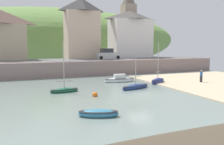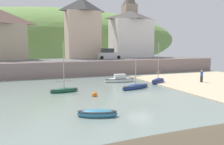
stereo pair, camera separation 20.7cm
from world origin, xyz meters
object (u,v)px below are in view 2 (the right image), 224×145
object	(u,v)px
waterfront_building_right	(131,34)
sailboat_blue_trim	(97,113)
waterfront_building_left	(1,34)
dinghy_open_wooden	(120,80)
mooring_buoy	(95,95)
waterfront_building_centre	(83,28)
church_with_spire	(129,21)
fishing_boat_green	(158,81)
parked_car_near_slipway	(108,55)
sailboat_tall_mast	(135,87)
person_near_water	(202,76)
sailboat_far_left	(64,90)

from	to	relation	value
waterfront_building_right	sailboat_blue_trim	size ratio (longest dim) A/B	3.05
waterfront_building_left	dinghy_open_wooden	world-z (taller)	waterfront_building_left
waterfront_building_left	mooring_buoy	xyz separation A→B (m)	(9.31, -24.27, -6.66)
waterfront_building_centre	church_with_spire	xyz separation A→B (m)	(11.90, 4.00, 2.11)
fishing_boat_green	mooring_buoy	distance (m)	11.38
church_with_spire	parked_car_near_slipway	world-z (taller)	church_with_spire
waterfront_building_left	church_with_spire	xyz separation A→B (m)	(26.45, 4.00, 3.56)
waterfront_building_left	waterfront_building_centre	world-z (taller)	waterfront_building_centre
sailboat_tall_mast	person_near_water	size ratio (longest dim) A/B	2.66
waterfront_building_right	person_near_water	distance (m)	22.21
mooring_buoy	sailboat_blue_trim	bearing A→B (deg)	-105.86
waterfront_building_left	waterfront_building_right	distance (m)	24.98
church_with_spire	mooring_buoy	world-z (taller)	church_with_spire
waterfront_building_right	fishing_boat_green	size ratio (longest dim) A/B	1.72
waterfront_building_centre	sailboat_far_left	bearing A→B (deg)	-110.08
sailboat_far_left	person_near_water	size ratio (longest dim) A/B	3.48
sailboat_far_left	fishing_boat_green	xyz separation A→B (m)	(12.76, 1.51, 0.07)
parked_car_near_slipway	mooring_buoy	size ratio (longest dim) A/B	7.56
church_with_spire	dinghy_open_wooden	world-z (taller)	church_with_spire
waterfront_building_left	waterfront_building_centre	xyz separation A→B (m)	(14.55, 0.00, 1.45)
dinghy_open_wooden	sailboat_tall_mast	size ratio (longest dim) A/B	1.03
dinghy_open_wooden	sailboat_tall_mast	xyz separation A→B (m)	(-0.25, -5.23, -0.09)
dinghy_open_wooden	sailboat_far_left	bearing A→B (deg)	-149.13
waterfront_building_left	waterfront_building_right	size ratio (longest dim) A/B	0.91
dinghy_open_wooden	mooring_buoy	bearing A→B (deg)	-124.30
church_with_spire	sailboat_tall_mast	distance (m)	30.15
waterfront_building_centre	mooring_buoy	bearing A→B (deg)	-102.18
mooring_buoy	waterfront_building_right	bearing A→B (deg)	57.16
waterfront_building_left	sailboat_tall_mast	bearing A→B (deg)	-55.65
waterfront_building_right	person_near_water	bearing A→B (deg)	-89.23
waterfront_building_left	sailboat_blue_trim	distance (m)	32.52
waterfront_building_centre	sailboat_far_left	size ratio (longest dim) A/B	2.05
mooring_buoy	sailboat_tall_mast	bearing A→B (deg)	21.74
parked_car_near_slipway	person_near_water	distance (m)	18.35
sailboat_far_left	church_with_spire	bearing A→B (deg)	45.31
sailboat_far_left	sailboat_tall_mast	xyz separation A→B (m)	(8.15, -1.00, -0.01)
sailboat_tall_mast	sailboat_far_left	bearing A→B (deg)	153.29
waterfront_building_centre	parked_car_near_slipway	xyz separation A→B (m)	(3.67, -4.50, -5.08)
waterfront_building_centre	dinghy_open_wooden	world-z (taller)	waterfront_building_centre
waterfront_building_right	parked_car_near_slipway	xyz separation A→B (m)	(-6.76, -4.50, -4.09)
sailboat_tall_mast	mooring_buoy	xyz separation A→B (m)	(-5.72, -2.28, -0.07)
waterfront_building_left	church_with_spire	size ratio (longest dim) A/B	0.57
waterfront_building_right	parked_car_near_slipway	size ratio (longest dim) A/B	2.34
waterfront_building_centre	fishing_boat_green	bearing A→B (deg)	-75.37
church_with_spire	fishing_boat_green	world-z (taller)	church_with_spire
waterfront_building_left	fishing_boat_green	size ratio (longest dim) A/B	1.58
fishing_boat_green	sailboat_tall_mast	bearing A→B (deg)	178.53
sailboat_far_left	mooring_buoy	size ratio (longest dim) A/B	10.35
waterfront_building_centre	fishing_boat_green	size ratio (longest dim) A/B	2.06
sailboat_far_left	mooring_buoy	bearing A→B (deg)	-60.08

